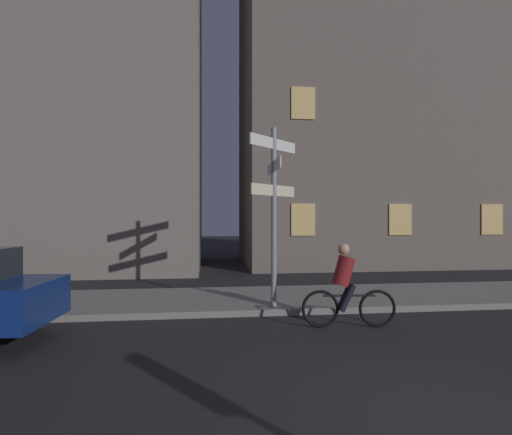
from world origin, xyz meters
TOP-DOWN VIEW (x-y plane):
  - ground_plane at (0.00, 0.00)m, footprint 80.00×80.00m
  - sidewalk_kerb at (0.00, 6.27)m, footprint 40.00×2.91m
  - signpost at (-1.07, 5.13)m, footprint 1.20×1.69m
  - cyclist at (0.11, 3.79)m, footprint 1.82×0.36m
  - building_left_block at (-9.20, 14.25)m, footprint 12.76×7.79m
  - building_right_block at (4.85, 14.31)m, footprint 11.45×6.28m

SIDE VIEW (x-z plane):
  - ground_plane at x=0.00m, z-range 0.00..0.00m
  - sidewalk_kerb at x=0.00m, z-range 0.00..0.14m
  - cyclist at x=0.11m, z-range -0.06..1.55m
  - signpost at x=-1.07m, z-range 0.57..4.50m
  - building_right_block at x=4.85m, z-range 0.00..20.40m
  - building_left_block at x=-9.20m, z-range 0.00..21.24m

